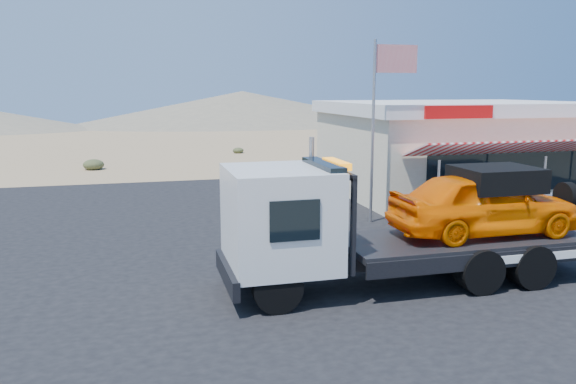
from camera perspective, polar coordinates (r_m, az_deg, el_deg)
The scene contains 7 objects.
ground at distance 13.69m, azimuth -2.55°, elevation -8.57°, with size 120.00×120.00×0.00m, color #9B7F58.
asphalt_lot at distance 16.95m, azimuth 1.91°, elevation -4.79°, with size 32.00×24.00×0.02m, color black.
tow_truck at distance 13.09m, azimuth 11.79°, elevation -2.54°, with size 8.71×2.58×2.91m.
white_sedan at distance 19.21m, azimuth 20.31°, elevation -1.05°, with size 1.75×5.03×1.66m, color silver.
jerky_store at distance 25.47m, azimuth 16.60°, elevation 4.44°, with size 10.40×9.97×3.90m.
flagpole at distance 18.80m, azimuth 9.33°, elevation 8.19°, with size 1.55×0.10×6.00m.
distant_hills at distance 68.21m, azimuth -20.92°, elevation 7.58°, with size 126.00×48.00×4.20m.
Camera 1 is at (-2.72, -12.66, 4.45)m, focal length 35.00 mm.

